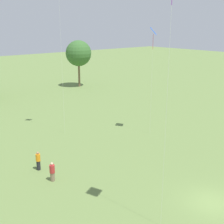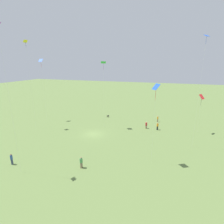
{
  "view_description": "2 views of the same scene",
  "coord_description": "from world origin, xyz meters",
  "px_view_note": "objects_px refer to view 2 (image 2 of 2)",
  "views": [
    {
      "loc": [
        -19.46,
        -11.2,
        13.3
      ],
      "look_at": [
        -2.42,
        9.09,
        5.74
      ],
      "focal_mm": 50.0,
      "sensor_mm": 36.0,
      "label": 1
    },
    {
      "loc": [
        34.06,
        16.02,
        15.63
      ],
      "look_at": [
        2.21,
        5.28,
        6.33
      ],
      "focal_mm": 28.0,
      "sensor_mm": 36.0,
      "label": 2
    }
  ],
  "objects_px": {
    "person_4": "(158,119)",
    "dog_0": "(108,116)",
    "person_0": "(81,162)",
    "kite_3": "(205,46)",
    "kite_1": "(26,48)",
    "person_1": "(157,126)",
    "kite_6": "(41,63)",
    "kite_2": "(202,98)",
    "kite_0": "(103,65)",
    "person_3": "(146,125)",
    "person_2": "(12,159)",
    "kite_4": "(156,90)",
    "kite_5": "(0,38)"
  },
  "relations": [
    {
      "from": "person_1",
      "to": "kite_3",
      "type": "distance_m",
      "value": 20.4
    },
    {
      "from": "person_2",
      "to": "kite_4",
      "type": "bearing_deg",
      "value": 176.24
    },
    {
      "from": "kite_3",
      "to": "kite_2",
      "type": "bearing_deg",
      "value": 83.73
    },
    {
      "from": "person_2",
      "to": "kite_6",
      "type": "distance_m",
      "value": 27.82
    },
    {
      "from": "person_1",
      "to": "kite_5",
      "type": "distance_m",
      "value": 35.1
    },
    {
      "from": "kite_3",
      "to": "kite_6",
      "type": "xyz_separation_m",
      "value": [
        -5.28,
        -38.19,
        -2.75
      ]
    },
    {
      "from": "kite_0",
      "to": "kite_3",
      "type": "bearing_deg",
      "value": -167.31
    },
    {
      "from": "person_1",
      "to": "person_3",
      "type": "distance_m",
      "value": 2.74
    },
    {
      "from": "kite_2",
      "to": "person_1",
      "type": "bearing_deg",
      "value": 173.2
    },
    {
      "from": "kite_1",
      "to": "dog_0",
      "type": "bearing_deg",
      "value": -155.23
    },
    {
      "from": "person_2",
      "to": "kite_1",
      "type": "distance_m",
      "value": 25.17
    },
    {
      "from": "kite_5",
      "to": "kite_6",
      "type": "relative_size",
      "value": 1.22
    },
    {
      "from": "kite_0",
      "to": "kite_1",
      "type": "xyz_separation_m",
      "value": [
        5.68,
        -16.51,
        3.72
      ]
    },
    {
      "from": "person_4",
      "to": "dog_0",
      "type": "xyz_separation_m",
      "value": [
        0.12,
        -14.7,
        -0.5
      ]
    },
    {
      "from": "kite_1",
      "to": "person_4",
      "type": "bearing_deg",
      "value": -173.6
    },
    {
      "from": "person_2",
      "to": "kite_1",
      "type": "xyz_separation_m",
      "value": [
        -15.11,
        -8.68,
        18.16
      ]
    },
    {
      "from": "kite_0",
      "to": "kite_6",
      "type": "relative_size",
      "value": 0.96
    },
    {
      "from": "person_4",
      "to": "person_1",
      "type": "bearing_deg",
      "value": 27.78
    },
    {
      "from": "person_2",
      "to": "kite_4",
      "type": "relative_size",
      "value": 0.14
    },
    {
      "from": "person_4",
      "to": "kite_1",
      "type": "height_order",
      "value": "kite_1"
    },
    {
      "from": "kite_3",
      "to": "kite_6",
      "type": "bearing_deg",
      "value": 178.29
    },
    {
      "from": "person_2",
      "to": "person_3",
      "type": "height_order",
      "value": "person_2"
    },
    {
      "from": "person_0",
      "to": "kite_3",
      "type": "bearing_deg",
      "value": -43.97
    },
    {
      "from": "person_1",
      "to": "kite_5",
      "type": "height_order",
      "value": "kite_5"
    },
    {
      "from": "kite_3",
      "to": "kite_6",
      "type": "relative_size",
      "value": 1.2
    },
    {
      "from": "kite_2",
      "to": "kite_0",
      "type": "bearing_deg",
      "value": 175.53
    },
    {
      "from": "kite_6",
      "to": "dog_0",
      "type": "relative_size",
      "value": 18.86
    },
    {
      "from": "kite_4",
      "to": "kite_5",
      "type": "relative_size",
      "value": 0.62
    },
    {
      "from": "person_2",
      "to": "person_3",
      "type": "distance_m",
      "value": 29.5
    },
    {
      "from": "person_2",
      "to": "kite_1",
      "type": "relative_size",
      "value": 0.09
    },
    {
      "from": "person_3",
      "to": "kite_6",
      "type": "height_order",
      "value": "kite_6"
    },
    {
      "from": "person_0",
      "to": "kite_3",
      "type": "height_order",
      "value": "kite_3"
    },
    {
      "from": "kite_1",
      "to": "person_1",
      "type": "bearing_deg",
      "value": 175.51
    },
    {
      "from": "person_0",
      "to": "dog_0",
      "type": "bearing_deg",
      "value": 19.49
    },
    {
      "from": "person_0",
      "to": "dog_0",
      "type": "height_order",
      "value": "person_0"
    },
    {
      "from": "person_3",
      "to": "kite_4",
      "type": "distance_m",
      "value": 19.31
    },
    {
      "from": "person_4",
      "to": "kite_4",
      "type": "height_order",
      "value": "kite_4"
    },
    {
      "from": "kite_3",
      "to": "kite_5",
      "type": "distance_m",
      "value": 30.35
    },
    {
      "from": "person_1",
      "to": "kite_5",
      "type": "relative_size",
      "value": 0.09
    },
    {
      "from": "person_1",
      "to": "kite_0",
      "type": "bearing_deg",
      "value": 109.39
    },
    {
      "from": "kite_2",
      "to": "kite_4",
      "type": "height_order",
      "value": "kite_4"
    },
    {
      "from": "kite_2",
      "to": "person_2",
      "type": "bearing_deg",
      "value": -154.26
    },
    {
      "from": "person_4",
      "to": "kite_3",
      "type": "distance_m",
      "value": 23.53
    },
    {
      "from": "person_4",
      "to": "dog_0",
      "type": "relative_size",
      "value": 1.9
    },
    {
      "from": "person_0",
      "to": "kite_4",
      "type": "bearing_deg",
      "value": -55.15
    },
    {
      "from": "person_1",
      "to": "kite_6",
      "type": "relative_size",
      "value": 0.11
    },
    {
      "from": "person_1",
      "to": "kite_6",
      "type": "distance_m",
      "value": 34.49
    },
    {
      "from": "person_3",
      "to": "kite_1",
      "type": "height_order",
      "value": "kite_1"
    },
    {
      "from": "person_0",
      "to": "kite_3",
      "type": "distance_m",
      "value": 27.84
    },
    {
      "from": "person_1",
      "to": "kite_2",
      "type": "distance_m",
      "value": 11.75
    }
  ]
}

